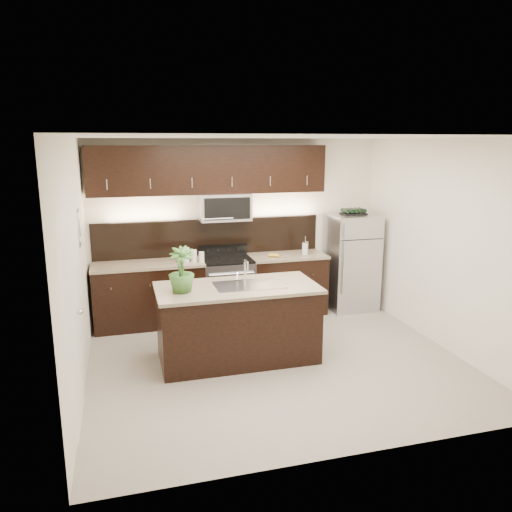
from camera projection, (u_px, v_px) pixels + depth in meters
The scene contains 12 objects.
ground at pixel (276, 361), 6.18m from camera, with size 4.50×4.50×0.00m, color gray.
room_walls at pixel (269, 226), 5.73m from camera, with size 4.52×4.02×2.71m.
counter_run at pixel (214, 289), 7.54m from camera, with size 3.51×0.65×0.94m.
upper_fixtures at pixel (212, 177), 7.32m from camera, with size 3.49×0.40×1.66m.
island at pixel (238, 323), 6.15m from camera, with size 1.96×0.96×0.94m.
sink_faucet at pixel (249, 284), 6.09m from camera, with size 0.84×0.50×0.28m.
refrigerator at pixel (351, 262), 8.00m from camera, with size 0.74×0.67×1.53m, color #B2B2B7.
wine_rack at pixel (353, 212), 7.82m from camera, with size 0.38×0.23×0.09m.
plant at pixel (181, 270), 5.75m from camera, with size 0.30×0.30×0.53m, color #356428.
canisters at pixel (192, 255), 7.26m from camera, with size 0.30×0.17×0.21m.
french_press at pixel (305, 248), 7.74m from camera, with size 0.10×0.10×0.28m.
bananas at pixel (271, 255), 7.58m from camera, with size 0.17×0.14×0.05m, color gold.
Camera 1 is at (-1.76, -5.46, 2.64)m, focal length 35.00 mm.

